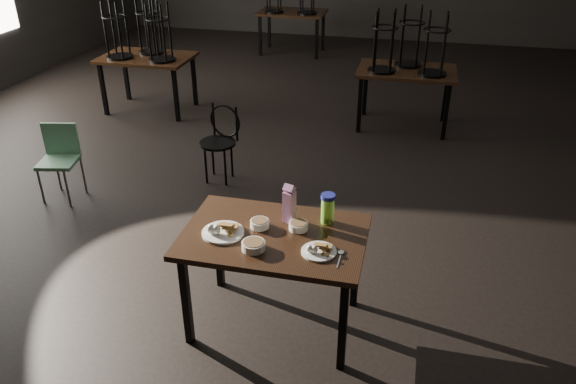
% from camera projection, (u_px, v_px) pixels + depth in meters
% --- Properties ---
extents(main_table, '(1.20, 0.80, 0.75)m').
position_uv_depth(main_table, '(274.00, 244.00, 3.71)').
color(main_table, black).
rests_on(main_table, ground).
extents(plate_left, '(0.28, 0.28, 0.09)m').
position_uv_depth(plate_left, '(222.00, 230.00, 3.66)').
color(plate_left, white).
rests_on(plate_left, main_table).
extents(plate_right, '(0.22, 0.22, 0.07)m').
position_uv_depth(plate_right, '(318.00, 250.00, 3.47)').
color(plate_right, white).
rests_on(plate_right, main_table).
extents(bowl_near, '(0.13, 0.13, 0.05)m').
position_uv_depth(bowl_near, '(260.00, 223.00, 3.73)').
color(bowl_near, white).
rests_on(bowl_near, main_table).
extents(bowl_far, '(0.13, 0.13, 0.05)m').
position_uv_depth(bowl_far, '(298.00, 226.00, 3.71)').
color(bowl_far, white).
rests_on(bowl_far, main_table).
extents(bowl_big, '(0.15, 0.15, 0.05)m').
position_uv_depth(bowl_big, '(253.00, 245.00, 3.50)').
color(bowl_big, white).
rests_on(bowl_big, main_table).
extents(juice_carton, '(0.09, 0.09, 0.28)m').
position_uv_depth(juice_carton, '(289.00, 204.00, 3.75)').
color(juice_carton, '#89186A').
rests_on(juice_carton, main_table).
extents(water_bottle, '(0.10, 0.10, 0.21)m').
position_uv_depth(water_bottle, '(328.00, 208.00, 3.74)').
color(water_bottle, '#9BE944').
rests_on(water_bottle, main_table).
extents(spoon, '(0.04, 0.20, 0.01)m').
position_uv_depth(spoon, '(341.00, 253.00, 3.47)').
color(spoon, silver).
rests_on(spoon, main_table).
extents(bentwood_chair, '(0.40, 0.40, 0.79)m').
position_uv_depth(bentwood_chair, '(221.00, 137.00, 5.80)').
color(bentwood_chair, black).
rests_on(bentwood_chair, ground).
extents(school_chair, '(0.41, 0.41, 0.74)m').
position_uv_depth(school_chair, '(60.00, 155.00, 5.46)').
color(school_chair, '#73B288').
rests_on(school_chair, ground).
extents(bg_table_left, '(1.20, 0.80, 1.48)m').
position_uv_depth(bg_table_left, '(145.00, 54.00, 7.44)').
color(bg_table_left, black).
rests_on(bg_table_left, ground).
extents(bg_table_right, '(1.20, 0.80, 1.48)m').
position_uv_depth(bg_table_right, '(407.00, 68.00, 6.90)').
color(bg_table_right, black).
rests_on(bg_table_right, ground).
extents(bg_table_far, '(1.20, 0.80, 1.48)m').
position_uv_depth(bg_table_far, '(292.00, 12.00, 10.08)').
color(bg_table_far, black).
rests_on(bg_table_far, ground).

